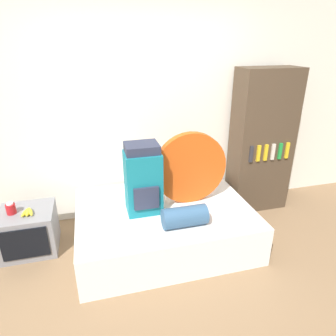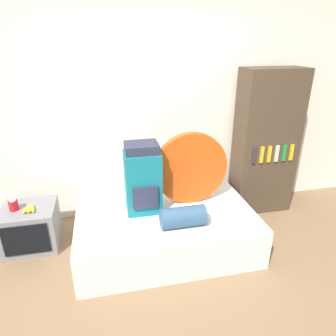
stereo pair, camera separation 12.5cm
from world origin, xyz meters
The scene contains 10 objects.
ground_plane centered at (0.00, 0.00, 0.00)m, with size 16.00×16.00×0.00m, color #846647.
wall_back centered at (0.00, 1.63, 1.30)m, with size 8.00×0.05×2.60m.
bed centered at (0.06, 0.88, 0.22)m, with size 1.83×1.35×0.43m.
backpack centered at (-0.15, 0.87, 0.79)m, with size 0.35×0.32×0.73m.
tent_bag centered at (0.37, 0.94, 0.82)m, with size 0.79×0.08×0.79m.
sleeping_roll centered at (0.17, 0.49, 0.53)m, with size 0.43×0.20×0.20m.
television centered at (-1.35, 1.11, 0.23)m, with size 0.55×0.51×0.46m.
canister centered at (-1.47, 1.11, 0.52)m, with size 0.09×0.09×0.12m.
banana_bunch centered at (-1.31, 1.06, 0.48)m, with size 0.13×0.17×0.04m.
bookshelf centered at (1.45, 1.34, 0.90)m, with size 0.74×0.39×1.79m.
Camera 1 is at (-0.61, -1.82, 2.09)m, focal length 32.00 mm.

